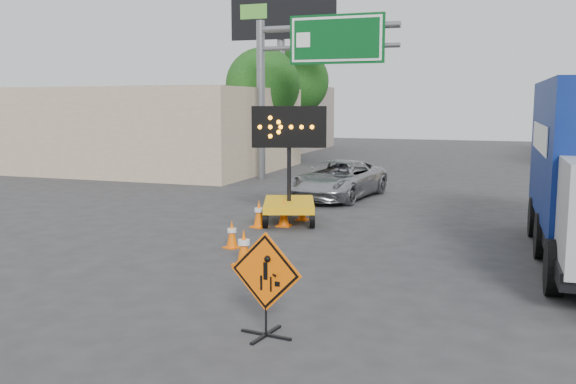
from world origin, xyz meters
The scene contains 15 objects.
ground centered at (0.00, 0.00, 0.00)m, with size 100.00×100.00×0.00m, color #2D2D30.
storefront_left_near centered at (-14.00, 20.00, 2.00)m, with size 14.00×10.00×4.00m, color #C4B18E.
storefront_left_far centered at (-15.00, 34.00, 2.20)m, with size 12.00×10.00×4.40m, color gray.
highway_gantry centered at (-4.43, 17.96, 5.07)m, with size 6.18×0.38×6.90m.
billboard centered at (-8.35, 25.87, 7.35)m, with size 6.10×0.54×9.85m.
tree_left_near centered at (-8.00, 22.00, 4.16)m, with size 3.71×3.71×6.03m.
tree_left_far centered at (-9.00, 30.00, 4.60)m, with size 4.10×4.10×6.66m.
construction_sign centered at (0.72, 0.22, 0.82)m, with size 1.15×0.82×1.54m.
arrow_board centered at (-1.89, 8.62, 0.72)m, with size 2.04×2.60×3.25m.
pickup_truck centered at (-1.78, 13.49, 0.66)m, with size 2.19×4.76×1.32m, color #A1A3A8.
cone_a centered at (-1.20, 3.84, 0.38)m, with size 0.51×0.51×0.77m.
cone_b centered at (-2.09, 5.21, 0.33)m, with size 0.43×0.43×0.65m.
cone_c centered at (-1.85, 8.07, 0.38)m, with size 0.42×0.42×0.75m.
cone_d centered at (-2.42, 7.69, 0.38)m, with size 0.49×0.49×0.75m.
cone_e centered at (-1.66, 9.08, 0.32)m, with size 0.33×0.33×0.65m.
Camera 1 is at (4.00, -8.08, 3.38)m, focal length 40.00 mm.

